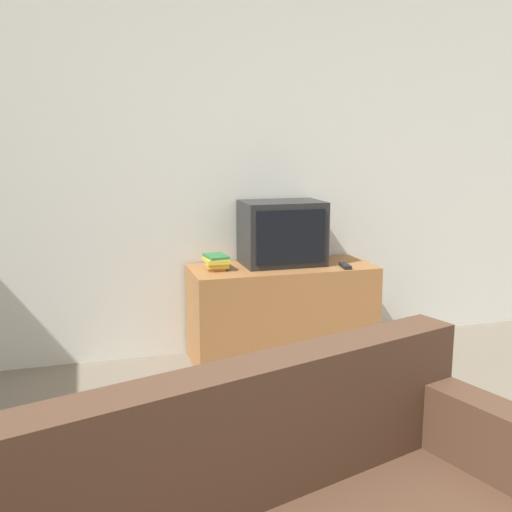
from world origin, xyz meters
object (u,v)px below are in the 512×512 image
Objects in this scene: book_stack at (216,262)px; remote_on_stand at (345,266)px; television at (282,233)px; tv_stand at (282,313)px.

book_stack reaches higher than remote_on_stand.
television is 0.50m from book_stack.
television reaches higher than tv_stand.
book_stack reaches higher than tv_stand.
book_stack is at bearing 167.31° from remote_on_stand.
remote_on_stand is (0.84, -0.19, -0.04)m from book_stack.
television reaches higher than remote_on_stand.
television is at bearing 148.21° from remote_on_stand.
tv_stand is 8.13× the size of remote_on_stand.
tv_stand is 0.55m from television.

